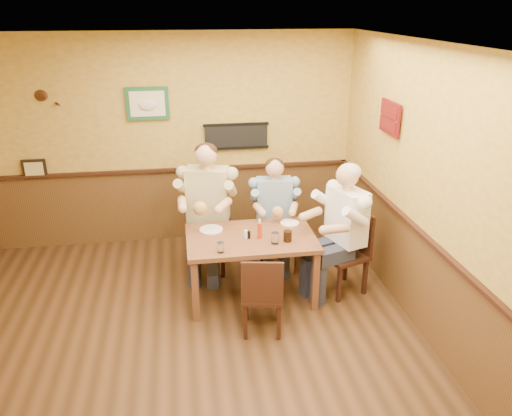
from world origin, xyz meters
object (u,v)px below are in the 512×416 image
Objects in this scene: chair_right_end at (344,253)px; pepper_shaker at (249,235)px; diner_tan_shirt at (209,215)px; cola_tumbler at (288,236)px; chair_back_right at (274,231)px; diner_blue_polo at (274,217)px; water_glass_left at (221,247)px; hot_sauce_bottle at (260,230)px; water_glass_mid at (275,238)px; salt_shaker at (246,234)px; diner_white_elder at (345,237)px; chair_back_left at (209,231)px; chair_near_side at (262,292)px; dining_table at (251,244)px.

pepper_shaker is (-1.09, 0.01, 0.31)m from chair_right_end.
diner_tan_shirt is 1.19m from cola_tumbler.
chair_back_right reaches higher than cola_tumbler.
diner_blue_polo is 11.41× the size of water_glass_left.
hot_sauce_bottle reaches higher than pepper_shaker.
water_glass_left is at bearing -168.58° from cola_tumbler.
chair_back_right reaches higher than water_glass_mid.
cola_tumbler is 1.24× the size of salt_shaker.
water_glass_left is 1.28× the size of pepper_shaker.
water_glass_left is (-1.42, -0.27, 0.11)m from diner_white_elder.
pepper_shaker is at bearing 176.02° from hot_sauce_bottle.
cola_tumbler reaches higher than water_glass_left.
chair_back_left is 0.97m from hot_sauce_bottle.
water_glass_left reaches higher than pepper_shaker.
chair_back_right is at bearing 0.00° from diner_blue_polo.
diner_blue_polo is at bearing 0.00° from chair_back_right.
chair_near_side reaches higher than salt_shaker.
diner_blue_polo reaches higher than water_glass_mid.
water_glass_mid is 1.04× the size of cola_tumbler.
chair_back_right is at bearing 88.11° from cola_tumbler.
salt_shaker is at bearing -51.32° from diner_tan_shirt.
diner_white_elder is at bearing 0.00° from chair_right_end.
chair_back_right is 9.14× the size of salt_shaker.
diner_white_elder reaches higher than chair_back_left.
chair_right_end is at bearing -45.89° from chair_back_right.
cola_tumbler is (0.37, -0.18, 0.15)m from dining_table.
cola_tumbler reaches higher than pepper_shaker.
diner_tan_shirt is 11.84× the size of water_glass_mid.
chair_near_side is at bearing -79.28° from chair_right_end.
water_glass_left reaches higher than dining_table.
salt_shaker is (-0.43, 0.13, -0.01)m from cola_tumbler.
chair_back_left is 10.65× the size of salt_shaker.
pepper_shaker is (-0.43, -0.80, 0.17)m from diner_blue_polo.
pepper_shaker is (-0.26, 0.16, -0.02)m from water_glass_mid.
cola_tumbler is (0.78, -0.89, 0.08)m from diner_tan_shirt.
chair_back_left is at bearing -136.65° from diner_white_elder.
cola_tumbler is at bearing -86.94° from chair_back_right.
water_glass_mid is (0.21, 0.44, 0.37)m from chair_near_side.
water_glass_mid is 0.30m from pepper_shaker.
diner_tan_shirt is 1.04m from water_glass_left.
pepper_shaker is at bearing -113.27° from diner_blue_polo.
diner_tan_shirt reaches higher than dining_table.
chair_right_end reaches higher than salt_shaker.
diner_tan_shirt is at bearing -172.14° from diner_blue_polo.
dining_table is 0.15m from pepper_shaker.
water_glass_left is at bearing -30.98° from chair_near_side.
diner_tan_shirt is 1.66m from diner_white_elder.
chair_right_end reaches higher than hot_sauce_bottle.
diner_tan_shirt is (-0.81, -0.04, 0.29)m from chair_back_right.
chair_near_side is at bearing -79.28° from diner_white_elder.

